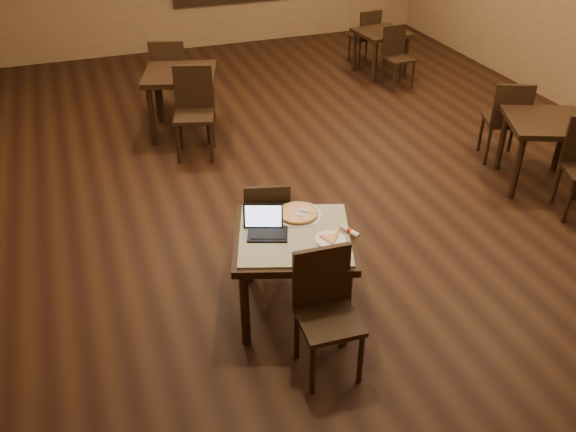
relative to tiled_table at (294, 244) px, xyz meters
name	(u,v)px	position (x,y,z in m)	size (l,w,h in m)	color
ground	(317,166)	(1.13, 2.26, -0.66)	(10.00, 10.00, 0.00)	black
tiled_table	(294,244)	(0.00, 0.00, 0.00)	(1.17, 1.17, 0.76)	black
chair_main_near	(325,305)	(0.00, -0.62, -0.11)	(0.44, 0.44, 0.97)	black
chair_main_far	(267,220)	(-0.02, 0.62, -0.15)	(0.48, 0.48, 0.90)	black
laptop	(266,226)	(-0.20, 0.10, 0.16)	(0.36, 0.33, 0.21)	black
plate	(330,240)	(0.22, -0.18, 0.11)	(0.23, 0.23, 0.01)	white
pizza_slice	(330,238)	(0.22, -0.18, 0.13)	(0.17, 0.17, 0.02)	#F3E4A2
pizza_pan	(298,214)	(0.12, 0.24, 0.11)	(0.39, 0.39, 0.01)	silver
pizza_whole	(298,213)	(0.12, 0.24, 0.12)	(0.32, 0.32, 0.02)	#F3E4A2
spatula	(301,213)	(0.14, 0.22, 0.13)	(0.09, 0.22, 0.01)	silver
napkin_roll	(350,231)	(0.40, -0.14, 0.12)	(0.10, 0.19, 0.04)	white
other_table_a	(381,38)	(3.27, 4.87, -0.09)	(0.80, 0.80, 0.69)	black
other_table_a_chair_near	(396,53)	(3.27, 4.34, -0.16)	(0.42, 0.42, 0.89)	black
other_table_a_chair_far	(367,34)	(3.28, 5.39, -0.16)	(0.42, 0.42, 0.89)	black
other_table_b	(181,82)	(-0.13, 3.75, 0.02)	(1.08, 1.08, 0.82)	black
other_table_b_chair_near	(194,106)	(-0.10, 3.13, -0.06)	(0.57, 0.57, 1.06)	black
other_table_b_chair_far	(170,73)	(-0.15, 4.36, -0.06)	(0.57, 0.57, 1.06)	black
other_table_c	(545,131)	(3.27, 1.07, -0.02)	(1.08, 1.08, 0.77)	black
other_table_c_chair_far	(507,117)	(3.23, 1.65, -0.10)	(0.56, 0.56, 1.00)	black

